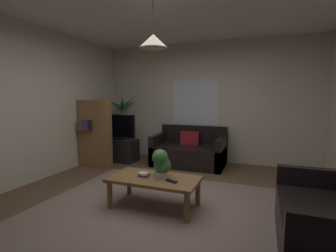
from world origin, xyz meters
TOP-DOWN VIEW (x-y plane):
  - floor at (0.00, 0.00)m, footprint 4.81×5.27m
  - rug at (0.00, -0.20)m, footprint 3.12×2.90m
  - wall_back at (0.00, 2.66)m, footprint 4.93×0.06m
  - wall_left at (-2.43, 0.00)m, footprint 0.06×5.27m
  - window_pane at (-0.23, 2.63)m, footprint 1.06×0.01m
  - couch_under_window at (-0.22, 2.13)m, footprint 1.50×0.88m
  - couch_right_side at (1.90, -0.37)m, footprint 0.88×1.40m
  - coffee_table at (-0.06, -0.04)m, footprint 1.18×0.62m
  - book_on_table_0 at (-0.21, -0.05)m, footprint 0.15×0.12m
  - book_on_table_1 at (-0.21, -0.06)m, footprint 0.13×0.12m
  - remote_on_table_0 at (0.21, -0.12)m, footprint 0.17×0.10m
  - potted_plant_on_table at (0.03, -0.01)m, footprint 0.23×0.26m
  - tv_stand at (-1.85, 1.88)m, footprint 0.90×0.44m
  - tv at (-1.85, 1.86)m, footprint 0.92×0.16m
  - potted_palm_corner at (-2.03, 2.37)m, footprint 0.81×0.75m
  - bookshelf_corner at (-2.04, 1.31)m, footprint 0.70×0.31m
  - pendant_lamp at (-0.06, -0.04)m, footprint 0.36×0.36m

SIDE VIEW (x-z plane):
  - floor at x=0.00m, z-range -0.02..0.00m
  - rug at x=0.00m, z-range 0.00..0.01m
  - tv_stand at x=-1.85m, z-range 0.00..0.50m
  - couch_under_window at x=-0.22m, z-range -0.14..0.68m
  - couch_right_side at x=1.90m, z-range -0.14..0.68m
  - coffee_table at x=-0.06m, z-range 0.14..0.54m
  - remote_on_table_0 at x=0.21m, z-range 0.40..0.42m
  - book_on_table_0 at x=-0.21m, z-range 0.40..0.43m
  - book_on_table_1 at x=-0.21m, z-range 0.43..0.45m
  - potted_plant_on_table at x=0.03m, z-range 0.41..0.79m
  - potted_palm_corner at x=-2.03m, z-range -0.08..1.44m
  - bookshelf_corner at x=-2.04m, z-range 0.01..1.41m
  - tv at x=-1.85m, z-range 0.51..1.08m
  - wall_back at x=0.00m, z-range 0.00..2.67m
  - wall_left at x=-2.43m, z-range 0.00..2.67m
  - window_pane at x=-0.23m, z-range 0.83..1.86m
  - pendant_lamp at x=-0.06m, z-range 1.84..2.45m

